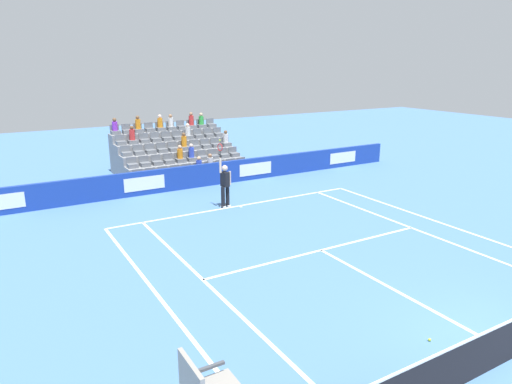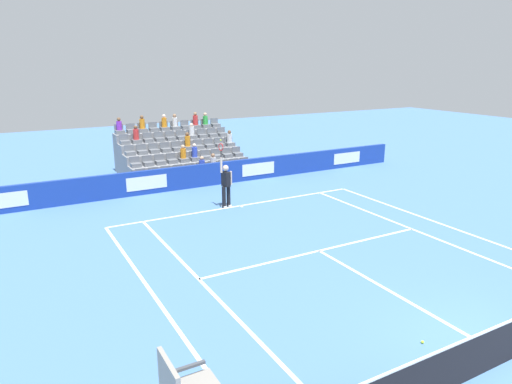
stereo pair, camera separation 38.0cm
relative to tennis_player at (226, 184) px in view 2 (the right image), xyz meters
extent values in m
plane|color=#4C7AB2|center=(-0.59, 12.01, -0.99)|extent=(80.00, 80.00, 0.00)
cube|color=white|center=(-0.59, 0.12, -0.99)|extent=(10.97, 0.10, 0.01)
cube|color=white|center=(-0.59, 5.61, -0.99)|extent=(8.23, 0.10, 0.01)
cube|color=white|center=(-0.59, 8.81, -0.99)|extent=(0.10, 6.40, 0.01)
cube|color=white|center=(3.52, 6.06, -0.99)|extent=(0.10, 11.89, 0.01)
cube|color=white|center=(-4.71, 6.06, -0.99)|extent=(0.10, 11.89, 0.01)
cube|color=white|center=(4.89, 6.06, -0.99)|extent=(0.10, 11.89, 0.01)
cube|color=white|center=(-6.08, 6.06, -0.99)|extent=(0.10, 11.89, 0.01)
cube|color=white|center=(-0.59, 0.22, -0.99)|extent=(0.10, 0.20, 0.01)
cube|color=#193899|center=(-0.59, -3.56, -0.45)|extent=(23.12, 0.20, 1.09)
cube|color=white|center=(-9.26, -3.45, -0.45)|extent=(1.85, 0.01, 0.61)
cube|color=white|center=(-3.48, -3.45, -0.45)|extent=(1.85, 0.01, 0.61)
cube|color=white|center=(2.30, -3.45, -0.45)|extent=(1.85, 0.01, 0.61)
cube|color=white|center=(8.08, -3.45, -0.45)|extent=(1.85, 0.01, 0.61)
cylinder|color=black|center=(-0.12, -0.03, -0.54)|extent=(0.16, 0.16, 0.90)
cylinder|color=black|center=(0.11, 0.02, -0.54)|extent=(0.16, 0.16, 0.90)
cube|color=white|center=(-0.12, -0.03, -0.95)|extent=(0.17, 0.28, 0.08)
cube|color=white|center=(0.11, 0.02, -0.95)|extent=(0.17, 0.28, 0.08)
cube|color=black|center=(-0.01, 0.00, 0.21)|extent=(0.29, 0.40, 0.60)
sphere|color=beige|center=(-0.01, 0.00, 0.67)|extent=(0.24, 0.24, 0.24)
cylinder|color=beige|center=(0.21, 0.04, 0.82)|extent=(0.09, 0.09, 0.62)
cylinder|color=beige|center=(-0.23, 0.00, 0.23)|extent=(0.09, 0.09, 0.56)
cylinder|color=black|center=(0.21, 0.04, 1.27)|extent=(0.04, 0.04, 0.28)
torus|color=red|center=(0.21, 0.04, 1.55)|extent=(0.09, 0.31, 0.31)
sphere|color=#D1E533|center=(0.21, 0.04, 1.83)|extent=(0.07, 0.07, 0.07)
cube|color=gray|center=(6.41, 11.89, 1.07)|extent=(0.06, 0.70, 0.55)
cube|color=#474C54|center=(6.09, 11.57, 0.94)|extent=(0.56, 0.05, 0.04)
cube|color=gray|center=(-0.59, -4.64, -0.78)|extent=(6.20, 0.95, 0.42)
cube|color=slate|center=(-3.38, -4.64, -0.47)|extent=(0.48, 0.44, 0.20)
cube|color=slate|center=(-3.38, -4.84, -0.22)|extent=(0.48, 0.04, 0.30)
cube|color=slate|center=(-2.76, -4.64, -0.47)|extent=(0.48, 0.44, 0.20)
cube|color=slate|center=(-2.76, -4.84, -0.22)|extent=(0.48, 0.04, 0.30)
cube|color=slate|center=(-2.14, -4.64, -0.47)|extent=(0.48, 0.44, 0.20)
cube|color=slate|center=(-2.14, -4.84, -0.22)|extent=(0.48, 0.04, 0.30)
cube|color=slate|center=(-1.52, -4.64, -0.47)|extent=(0.48, 0.44, 0.20)
cube|color=slate|center=(-1.52, -4.84, -0.22)|extent=(0.48, 0.04, 0.30)
cube|color=slate|center=(-0.90, -4.64, -0.47)|extent=(0.48, 0.44, 0.20)
cube|color=slate|center=(-0.90, -4.84, -0.22)|extent=(0.48, 0.04, 0.30)
cube|color=slate|center=(-0.28, -4.64, -0.47)|extent=(0.48, 0.44, 0.20)
cube|color=slate|center=(-0.28, -4.84, -0.22)|extent=(0.48, 0.04, 0.30)
cube|color=slate|center=(0.34, -4.64, -0.47)|extent=(0.48, 0.44, 0.20)
cube|color=slate|center=(0.34, -4.84, -0.22)|extent=(0.48, 0.04, 0.30)
cube|color=slate|center=(0.96, -4.64, -0.47)|extent=(0.48, 0.44, 0.20)
cube|color=slate|center=(0.96, -4.84, -0.22)|extent=(0.48, 0.04, 0.30)
cube|color=slate|center=(1.58, -4.64, -0.47)|extent=(0.48, 0.44, 0.20)
cube|color=slate|center=(1.58, -4.84, -0.22)|extent=(0.48, 0.04, 0.30)
cube|color=slate|center=(2.20, -4.64, -0.47)|extent=(0.48, 0.44, 0.20)
cube|color=slate|center=(2.20, -4.84, -0.22)|extent=(0.48, 0.04, 0.30)
cube|color=gray|center=(-0.59, -5.59, -0.57)|extent=(6.20, 0.95, 0.84)
cube|color=slate|center=(-3.38, -5.59, -0.05)|extent=(0.48, 0.44, 0.20)
cube|color=slate|center=(-3.38, -5.79, 0.20)|extent=(0.48, 0.04, 0.30)
cube|color=slate|center=(-2.76, -5.59, -0.05)|extent=(0.48, 0.44, 0.20)
cube|color=slate|center=(-2.76, -5.79, 0.20)|extent=(0.48, 0.04, 0.30)
cube|color=slate|center=(-2.14, -5.59, -0.05)|extent=(0.48, 0.44, 0.20)
cube|color=slate|center=(-2.14, -5.79, 0.20)|extent=(0.48, 0.04, 0.30)
cube|color=slate|center=(-1.52, -5.59, -0.05)|extent=(0.48, 0.44, 0.20)
cube|color=slate|center=(-1.52, -5.79, 0.20)|extent=(0.48, 0.04, 0.30)
cube|color=slate|center=(-0.90, -5.59, -0.05)|extent=(0.48, 0.44, 0.20)
cube|color=slate|center=(-0.90, -5.79, 0.20)|extent=(0.48, 0.04, 0.30)
cube|color=slate|center=(-0.28, -5.59, -0.05)|extent=(0.48, 0.44, 0.20)
cube|color=slate|center=(-0.28, -5.79, 0.20)|extent=(0.48, 0.04, 0.30)
cube|color=slate|center=(0.34, -5.59, -0.05)|extent=(0.48, 0.44, 0.20)
cube|color=slate|center=(0.34, -5.79, 0.20)|extent=(0.48, 0.04, 0.30)
cube|color=slate|center=(0.96, -5.59, -0.05)|extent=(0.48, 0.44, 0.20)
cube|color=slate|center=(0.96, -5.79, 0.20)|extent=(0.48, 0.04, 0.30)
cube|color=slate|center=(1.58, -5.59, -0.05)|extent=(0.48, 0.44, 0.20)
cube|color=slate|center=(1.58, -5.79, 0.20)|extent=(0.48, 0.04, 0.30)
cube|color=slate|center=(2.20, -5.59, -0.05)|extent=(0.48, 0.44, 0.20)
cube|color=slate|center=(2.20, -5.79, 0.20)|extent=(0.48, 0.04, 0.30)
cube|color=gray|center=(-0.59, -6.54, -0.36)|extent=(6.20, 0.95, 1.26)
cube|color=slate|center=(-3.38, -6.54, 0.37)|extent=(0.48, 0.44, 0.20)
cube|color=slate|center=(-3.38, -6.74, 0.62)|extent=(0.48, 0.04, 0.30)
cube|color=slate|center=(-2.76, -6.54, 0.37)|extent=(0.48, 0.44, 0.20)
cube|color=slate|center=(-2.76, -6.74, 0.62)|extent=(0.48, 0.04, 0.30)
cube|color=slate|center=(-2.14, -6.54, 0.37)|extent=(0.48, 0.44, 0.20)
cube|color=slate|center=(-2.14, -6.74, 0.62)|extent=(0.48, 0.04, 0.30)
cube|color=slate|center=(-1.52, -6.54, 0.37)|extent=(0.48, 0.44, 0.20)
cube|color=slate|center=(-1.52, -6.74, 0.62)|extent=(0.48, 0.04, 0.30)
cube|color=slate|center=(-0.90, -6.54, 0.37)|extent=(0.48, 0.44, 0.20)
cube|color=slate|center=(-0.90, -6.74, 0.62)|extent=(0.48, 0.04, 0.30)
cube|color=slate|center=(-0.28, -6.54, 0.37)|extent=(0.48, 0.44, 0.20)
cube|color=slate|center=(-0.28, -6.74, 0.62)|extent=(0.48, 0.04, 0.30)
cube|color=slate|center=(0.34, -6.54, 0.37)|extent=(0.48, 0.44, 0.20)
cube|color=slate|center=(0.34, -6.74, 0.62)|extent=(0.48, 0.04, 0.30)
cube|color=slate|center=(0.96, -6.54, 0.37)|extent=(0.48, 0.44, 0.20)
cube|color=slate|center=(0.96, -6.74, 0.62)|extent=(0.48, 0.04, 0.30)
cube|color=slate|center=(1.58, -6.54, 0.37)|extent=(0.48, 0.44, 0.20)
cube|color=slate|center=(1.58, -6.74, 0.62)|extent=(0.48, 0.04, 0.30)
cube|color=slate|center=(2.20, -6.54, 0.37)|extent=(0.48, 0.44, 0.20)
cube|color=slate|center=(2.20, -6.74, 0.62)|extent=(0.48, 0.04, 0.30)
cube|color=gray|center=(-0.59, -7.49, -0.15)|extent=(6.20, 0.95, 1.68)
cube|color=slate|center=(-3.38, -7.49, 0.79)|extent=(0.48, 0.44, 0.20)
cube|color=slate|center=(-3.38, -7.69, 1.04)|extent=(0.48, 0.04, 0.30)
cube|color=slate|center=(-2.76, -7.49, 0.79)|extent=(0.48, 0.44, 0.20)
cube|color=slate|center=(-2.76, -7.69, 1.04)|extent=(0.48, 0.04, 0.30)
cube|color=slate|center=(-2.14, -7.49, 0.79)|extent=(0.48, 0.44, 0.20)
cube|color=slate|center=(-2.14, -7.69, 1.04)|extent=(0.48, 0.04, 0.30)
cube|color=slate|center=(-1.52, -7.49, 0.79)|extent=(0.48, 0.44, 0.20)
cube|color=slate|center=(-1.52, -7.69, 1.04)|extent=(0.48, 0.04, 0.30)
cube|color=slate|center=(-0.90, -7.49, 0.79)|extent=(0.48, 0.44, 0.20)
cube|color=slate|center=(-0.90, -7.69, 1.04)|extent=(0.48, 0.04, 0.30)
cube|color=slate|center=(-0.28, -7.49, 0.79)|extent=(0.48, 0.44, 0.20)
cube|color=slate|center=(-0.28, -7.69, 1.04)|extent=(0.48, 0.04, 0.30)
cube|color=slate|center=(0.34, -7.49, 0.79)|extent=(0.48, 0.44, 0.20)
cube|color=slate|center=(0.34, -7.69, 1.04)|extent=(0.48, 0.04, 0.30)
cube|color=slate|center=(0.96, -7.49, 0.79)|extent=(0.48, 0.44, 0.20)
cube|color=slate|center=(0.96, -7.69, 1.04)|extent=(0.48, 0.04, 0.30)
cube|color=slate|center=(1.58, -7.49, 0.79)|extent=(0.48, 0.44, 0.20)
cube|color=slate|center=(1.58, -7.69, 1.04)|extent=(0.48, 0.04, 0.30)
cube|color=slate|center=(2.20, -7.49, 0.79)|extent=(0.48, 0.44, 0.20)
cube|color=slate|center=(2.20, -7.69, 1.04)|extent=(0.48, 0.04, 0.30)
cube|color=gray|center=(-0.59, -8.44, 0.06)|extent=(6.20, 0.95, 2.10)
cube|color=slate|center=(-3.38, -8.44, 1.21)|extent=(0.48, 0.44, 0.20)
cube|color=slate|center=(-3.38, -8.64, 1.46)|extent=(0.48, 0.04, 0.30)
cube|color=slate|center=(-2.76, -8.44, 1.21)|extent=(0.48, 0.44, 0.20)
cube|color=slate|center=(-2.76, -8.64, 1.46)|extent=(0.48, 0.04, 0.30)
cube|color=slate|center=(-2.14, -8.44, 1.21)|extent=(0.48, 0.44, 0.20)
cube|color=slate|center=(-2.14, -8.64, 1.46)|extent=(0.48, 0.04, 0.30)
cube|color=slate|center=(-1.52, -8.44, 1.21)|extent=(0.48, 0.44, 0.20)
cube|color=slate|center=(-1.52, -8.64, 1.46)|extent=(0.48, 0.04, 0.30)
cube|color=slate|center=(-0.90, -8.44, 1.21)|extent=(0.48, 0.44, 0.20)
cube|color=slate|center=(-0.90, -8.64, 1.46)|extent=(0.48, 0.04, 0.30)
cube|color=slate|center=(-0.28, -8.44, 1.21)|extent=(0.48, 0.44, 0.20)
cube|color=slate|center=(-0.28, -8.64, 1.46)|extent=(0.48, 0.04, 0.30)
cube|color=slate|center=(0.34, -8.44, 1.21)|extent=(0.48, 0.44, 0.20)
cube|color=slate|center=(0.34, -8.64, 1.46)|extent=(0.48, 0.04, 0.30)
cube|color=slate|center=(0.96, -8.44, 1.21)|extent=(0.48, 0.44, 0.20)
cube|color=slate|center=(0.96, -8.64, 1.46)|extent=(0.48, 0.04, 0.30)
cube|color=slate|center=(1.58, -8.44, 1.21)|extent=(0.48, 0.44, 0.20)
cube|color=slate|center=(1.58, -8.64, 1.46)|extent=(0.48, 0.04, 0.30)
cube|color=slate|center=(2.20, -8.44, 1.21)|extent=(0.48, 0.44, 0.20)
cube|color=slate|center=(2.20, -8.64, 1.46)|extent=(0.48, 0.04, 0.30)
cylinder|color=orange|center=(-0.90, -6.59, 0.74)|extent=(0.28, 0.28, 0.54)
sphere|color=brown|center=(-0.90, -6.59, 1.11)|extent=(0.20, 0.20, 0.20)
cylinder|color=white|center=(-1.52, -4.69, -0.12)|extent=(0.28, 0.28, 0.51)
sphere|color=#9E7251|center=(-1.52, -4.69, 0.23)|extent=(0.20, 0.20, 0.20)
cylinder|color=orange|center=(-0.28, -5.64, 0.29)|extent=(0.28, 0.28, 0.49)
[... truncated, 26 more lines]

